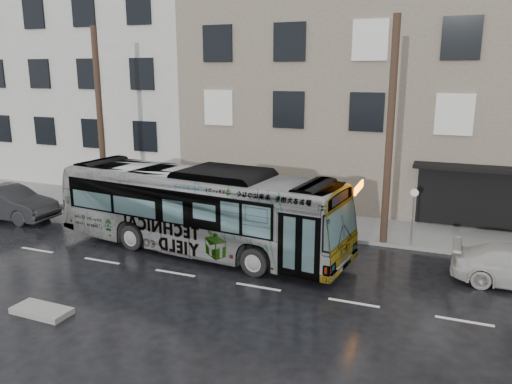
% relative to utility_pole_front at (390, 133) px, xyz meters
% --- Properties ---
extents(ground, '(120.00, 120.00, 0.00)m').
position_rel_utility_pole_front_xyz_m(ground, '(-6.50, -3.30, -4.65)').
color(ground, black).
rests_on(ground, ground).
extents(sidewalk, '(90.00, 3.60, 0.15)m').
position_rel_utility_pole_front_xyz_m(sidewalk, '(-6.50, 1.60, -4.58)').
color(sidewalk, gray).
rests_on(sidewalk, ground).
extents(building_taupe, '(20.00, 12.00, 11.00)m').
position_rel_utility_pole_front_xyz_m(building_taupe, '(-1.50, 9.40, 0.85)').
color(building_taupe, gray).
rests_on(building_taupe, ground).
extents(building_grey, '(26.00, 15.00, 16.00)m').
position_rel_utility_pole_front_xyz_m(building_grey, '(-24.50, 10.90, 3.35)').
color(building_grey, beige).
rests_on(building_grey, ground).
extents(utility_pole_front, '(0.30, 0.30, 9.00)m').
position_rel_utility_pole_front_xyz_m(utility_pole_front, '(0.00, 0.00, 0.00)').
color(utility_pole_front, '#3F2C1F').
rests_on(utility_pole_front, sidewalk).
extents(utility_pole_rear, '(0.30, 0.30, 9.00)m').
position_rel_utility_pole_front_xyz_m(utility_pole_rear, '(-14.00, 0.00, 0.00)').
color(utility_pole_rear, '#3F2C1F').
rests_on(utility_pole_rear, sidewalk).
extents(sign_post, '(0.06, 0.06, 2.40)m').
position_rel_utility_pole_front_xyz_m(sign_post, '(1.10, 0.00, -3.30)').
color(sign_post, slate).
rests_on(sign_post, sidewalk).
extents(bus, '(12.51, 4.28, 3.42)m').
position_rel_utility_pole_front_xyz_m(bus, '(-6.82, -3.35, -2.94)').
color(bus, '#B2B2B2').
rests_on(bus, ground).
extents(dark_sedan, '(4.96, 1.77, 1.63)m').
position_rel_utility_pole_front_xyz_m(dark_sedan, '(-17.50, -2.89, -3.84)').
color(dark_sedan, black).
rests_on(dark_sedan, ground).
extents(slush_pile, '(1.82, 0.84, 0.18)m').
position_rel_utility_pole_front_xyz_m(slush_pile, '(-8.61, -9.94, -4.56)').
color(slush_pile, gray).
rests_on(slush_pile, ground).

